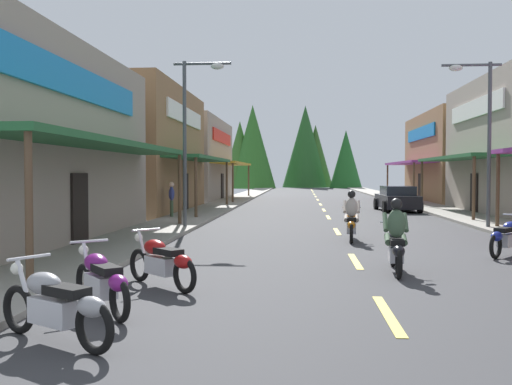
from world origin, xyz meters
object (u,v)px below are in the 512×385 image
(motorcycle_parked_left_2, at_px, (162,261))
(rider_cruising_lead, at_px, (396,242))
(streetlamp_right, at_px, (480,121))
(motorcycle_parked_right_4, at_px, (507,237))
(streetlamp_left, at_px, (193,120))
(pedestrian_browsing, at_px, (172,198))
(parked_car_curbside, at_px, (397,199))
(motorcycle_parked_left_0, at_px, (56,304))
(motorcycle_parked_left_1, at_px, (101,280))
(rider_cruising_trailing, at_px, (351,220))

(motorcycle_parked_left_2, bearing_deg, rider_cruising_lead, -114.49)
(streetlamp_right, relative_size, motorcycle_parked_right_4, 3.61)
(streetlamp_left, distance_m, pedestrian_browsing, 5.86)
(streetlamp_right, relative_size, parked_car_curbside, 1.42)
(streetlamp_left, distance_m, rider_cruising_lead, 11.17)
(streetlamp_left, bearing_deg, rider_cruising_lead, -55.69)
(motorcycle_parked_left_2, height_order, pedestrian_browsing, pedestrian_browsing)
(streetlamp_right, xyz_separation_m, motorcycle_parked_right_4, (-1.39, -6.78, -3.55))
(streetlamp_left, bearing_deg, motorcycle_parked_left_2, -82.10)
(motorcycle_parked_left_2, distance_m, parked_car_curbside, 23.03)
(streetlamp_left, height_order, pedestrian_browsing, streetlamp_left)
(streetlamp_right, distance_m, parked_car_curbside, 10.90)
(motorcycle_parked_right_4, bearing_deg, streetlamp_left, 96.19)
(motorcycle_parked_right_4, distance_m, rider_cruising_lead, 4.19)
(motorcycle_parked_left_2, bearing_deg, motorcycle_parked_left_0, 125.64)
(motorcycle_parked_right_4, xyz_separation_m, motorcycle_parked_left_0, (-8.17, -8.03, 0.00))
(motorcycle_parked_left_0, xyz_separation_m, pedestrian_browsing, (-2.95, 18.72, 0.50))
(motorcycle_parked_left_1, distance_m, pedestrian_browsing, 17.41)
(motorcycle_parked_left_0, height_order, motorcycle_parked_left_1, same)
(pedestrian_browsing, bearing_deg, parked_car_curbside, 11.21)
(motorcycle_parked_left_2, distance_m, pedestrian_browsing, 15.64)
(rider_cruising_trailing, relative_size, pedestrian_browsing, 1.26)
(streetlamp_right, xyz_separation_m, rider_cruising_trailing, (-5.03, -3.88, -3.38))
(rider_cruising_trailing, bearing_deg, rider_cruising_lead, -170.61)
(motorcycle_parked_left_0, distance_m, motorcycle_parked_left_2, 3.49)
(motorcycle_parked_right_4, height_order, motorcycle_parked_left_2, same)
(motorcycle_parked_right_4, bearing_deg, motorcycle_parked_left_1, 168.01)
(rider_cruising_trailing, height_order, parked_car_curbside, rider_cruising_trailing)
(motorcycle_parked_right_4, relative_size, rider_cruising_trailing, 0.80)
(motorcycle_parked_right_4, relative_size, pedestrian_browsing, 1.00)
(motorcycle_parked_left_2, bearing_deg, motorcycle_parked_left_1, 119.68)
(streetlamp_left, bearing_deg, motorcycle_parked_left_0, -85.81)
(motorcycle_parked_left_0, xyz_separation_m, motorcycle_parked_left_1, (-0.00, 1.57, 0.00))
(motorcycle_parked_right_4, bearing_deg, rider_cruising_trailing, 91.17)
(motorcycle_parked_left_1, distance_m, rider_cruising_lead, 6.23)
(rider_cruising_trailing, bearing_deg, parked_car_curbside, -9.87)
(motorcycle_parked_left_1, bearing_deg, parked_car_curbside, -59.26)
(rider_cruising_lead, bearing_deg, motorcycle_parked_left_2, 117.22)
(streetlamp_left, height_order, motorcycle_parked_left_0, streetlamp_left)
(motorcycle_parked_right_4, bearing_deg, parked_car_curbside, 39.27)
(streetlamp_left, height_order, rider_cruising_trailing, streetlamp_left)
(motorcycle_parked_left_0, bearing_deg, rider_cruising_lead, -102.70)
(parked_car_curbside, bearing_deg, rider_cruising_trailing, 163.46)
(motorcycle_parked_right_4, relative_size, rider_cruising_lead, 0.80)
(streetlamp_left, distance_m, motorcycle_parked_right_4, 11.60)
(parked_car_curbside, bearing_deg, motorcycle_parked_left_1, 158.91)
(rider_cruising_lead, bearing_deg, motorcycle_parked_left_0, 141.74)
(motorcycle_parked_left_0, relative_size, motorcycle_parked_left_2, 1.16)
(streetlamp_left, distance_m, motorcycle_parked_left_2, 11.34)
(motorcycle_parked_left_0, bearing_deg, motorcycle_parked_left_2, -67.10)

